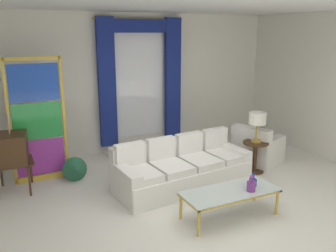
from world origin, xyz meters
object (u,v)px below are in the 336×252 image
Objects in this scene: couch_white_long at (180,169)px; peacock_figurine at (76,170)px; armchair_white at (257,150)px; stained_glass_divider at (38,123)px; bottle_crystal_tall at (253,182)px; round_side_table at (255,154)px; bottle_blue_decanter at (251,185)px; table_lamp_brass at (257,120)px; vintage_tv at (12,150)px; coffee_table at (230,193)px.

couch_white_long reaches higher than peacock_figurine.
stained_glass_divider reaches higher than armchair_white.
bottle_crystal_tall is at bearing -46.34° from peacock_figurine.
armchair_white is at bearing 46.64° from round_side_table.
table_lamp_brass reaches higher than bottle_blue_decanter.
peacock_figurine is at bearing 162.39° from round_side_table.
armchair_white is at bearing 48.63° from bottle_crystal_tall.
round_side_table is (4.16, -1.09, -0.37)m from vintage_tv.
stained_glass_divider is 4.00m from round_side_table.
stained_glass_divider reaches higher than vintage_tv.
bottle_blue_decanter is 1.79m from round_side_table.
armchair_white reaches higher than bottle_crystal_tall.
couch_white_long reaches higher than round_side_table.
vintage_tv reaches higher than bottle_blue_decanter.
round_side_table reaches higher than coffee_table.
couch_white_long is at bearing 177.06° from table_lamp_brass.
table_lamp_brass is at bearing -133.36° from armchair_white.
couch_white_long is 2.28× the size of armchair_white.
stained_glass_divider is (-2.51, 2.71, 0.56)m from bottle_blue_decanter.
coffee_table is 0.32m from bottle_blue_decanter.
round_side_table is at bearing 180.00° from table_lamp_brass.
vintage_tv is (-2.72, 2.29, 0.35)m from coffee_table.
stained_glass_divider is at bearing 31.37° from vintage_tv.
stained_glass_divider reaches higher than round_side_table.
table_lamp_brass is at bearing -17.61° from peacock_figurine.
armchair_white is 0.89m from table_lamp_brass.
round_side_table is (3.69, -1.37, -0.70)m from stained_glass_divider.
armchair_white is 0.48× the size of stained_glass_divider.
stained_glass_divider is at bearing 144.96° from peacock_figurine.
coffee_table is 5.82× the size of bottle_blue_decanter.
stained_glass_divider is (-4.03, 1.01, 0.77)m from armchair_white.
table_lamp_brass is at bearing 48.61° from bottle_blue_decanter.
peacock_figurine is (-3.50, 0.65, -0.07)m from armchair_white.
vintage_tv is 0.61× the size of stained_glass_divider.
peacock_figurine reaches higher than coffee_table.
armchair_white reaches higher than coffee_table.
bottle_crystal_tall is 0.34× the size of round_side_table.
armchair_white is at bearing 46.64° from table_lamp_brass.
armchair_white reaches higher than peacock_figurine.
coffee_table is 3.58m from vintage_tv.
bottle_blue_decanter is 0.11× the size of stained_glass_divider.
bottle_crystal_tall is 0.19× the size of armchair_white.
bottle_blue_decanter is at bearing -27.14° from coffee_table.
couch_white_long is 9.98× the size of bottle_blue_decanter.
table_lamp_brass is at bearing -14.65° from vintage_tv.
vintage_tv reaches higher than table_lamp_brass.
bottle_blue_decanter is 1.19× the size of bottle_crystal_tall.
vintage_tv is at bearing 165.35° from round_side_table.
couch_white_long is at bearing -21.17° from vintage_tv.
stained_glass_divider is at bearing 148.74° from couch_white_long.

